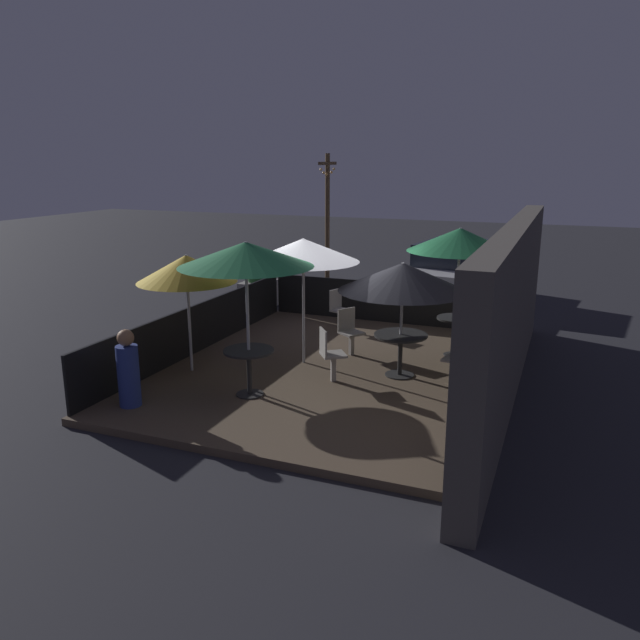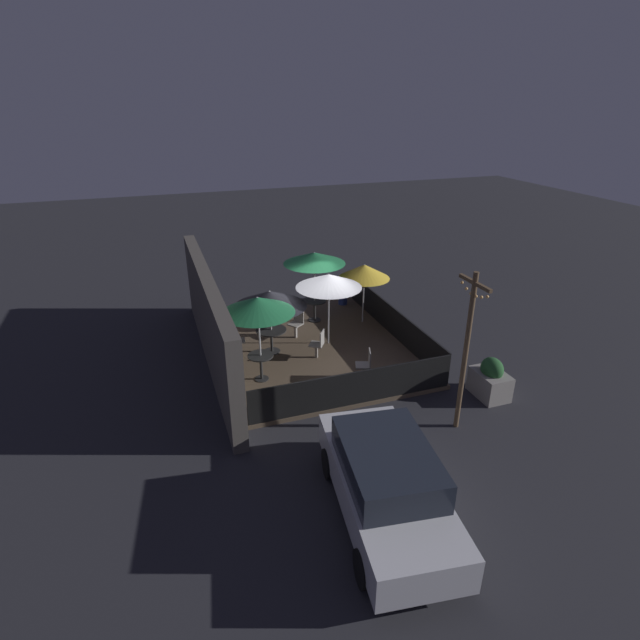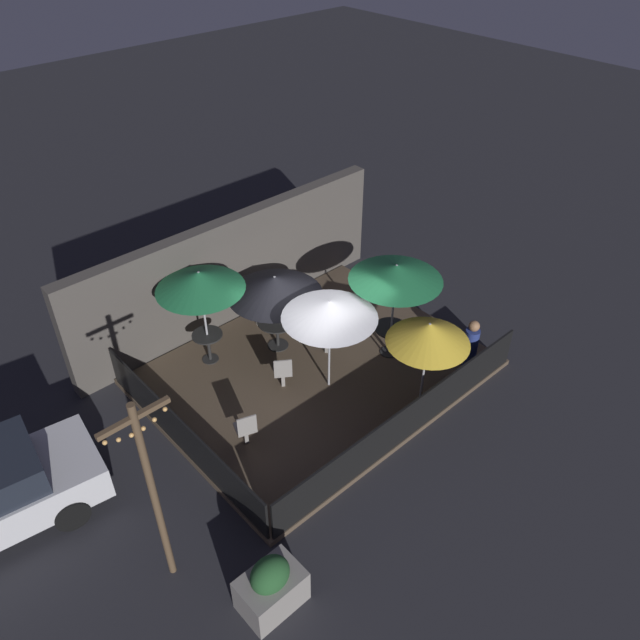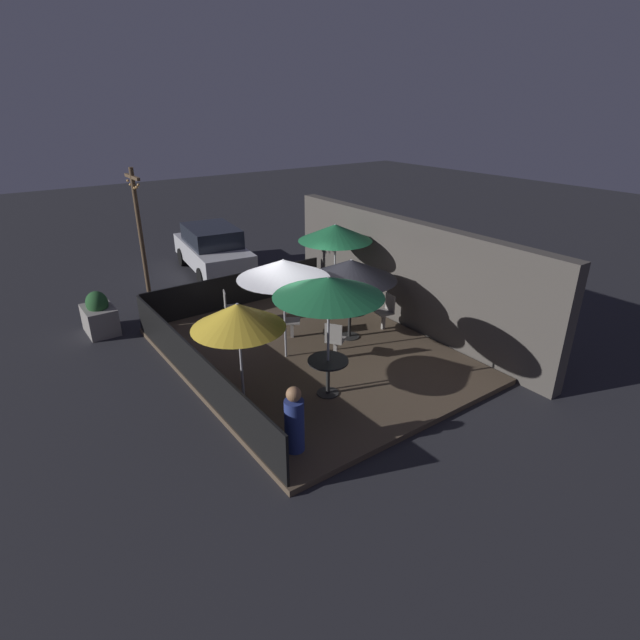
% 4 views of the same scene
% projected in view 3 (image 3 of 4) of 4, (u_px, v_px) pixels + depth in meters
% --- Properties ---
extents(ground_plane, '(60.00, 60.00, 0.00)m').
position_uv_depth(ground_plane, '(315.00, 374.00, 14.66)').
color(ground_plane, '#26262B').
extents(patio_deck, '(7.30, 5.74, 0.12)m').
position_uv_depth(patio_deck, '(315.00, 372.00, 14.63)').
color(patio_deck, brown).
rests_on(patio_deck, ground_plane).
extents(building_wall, '(8.90, 0.36, 2.86)m').
position_uv_depth(building_wall, '(232.00, 270.00, 15.62)').
color(building_wall, '#4C4742').
rests_on(building_wall, ground_plane).
extents(fence_front, '(7.10, 0.05, 0.95)m').
position_uv_depth(fence_front, '(408.00, 421.00, 12.64)').
color(fence_front, black).
rests_on(fence_front, patio_deck).
extents(fence_side_left, '(0.05, 5.54, 0.95)m').
position_uv_depth(fence_side_left, '(180.00, 434.00, 12.37)').
color(fence_side_left, black).
rests_on(fence_side_left, patio_deck).
extents(patio_umbrella_0, '(1.98, 1.98, 2.48)m').
position_uv_depth(patio_umbrella_0, '(200.00, 281.00, 13.52)').
color(patio_umbrella_0, '#B2B2B7').
rests_on(patio_umbrella_0, patio_deck).
extents(patio_umbrella_1, '(2.11, 2.11, 2.49)m').
position_uv_depth(patio_umbrella_1, '(396.00, 273.00, 13.70)').
color(patio_umbrella_1, '#B2B2B7').
rests_on(patio_umbrella_1, patio_deck).
extents(patio_umbrella_2, '(2.22, 2.22, 2.02)m').
position_uv_depth(patio_umbrella_2, '(275.00, 286.00, 14.23)').
color(patio_umbrella_2, '#B2B2B7').
rests_on(patio_umbrella_2, patio_deck).
extents(patio_umbrella_3, '(1.75, 1.75, 2.11)m').
position_uv_depth(patio_umbrella_3, '(429.00, 333.00, 12.69)').
color(patio_umbrella_3, '#B2B2B7').
rests_on(patio_umbrella_3, patio_deck).
extents(patio_umbrella_4, '(2.05, 2.05, 2.34)m').
position_uv_depth(patio_umbrella_4, '(330.00, 309.00, 12.91)').
color(patio_umbrella_4, '#B2B2B7').
rests_on(patio_umbrella_4, patio_deck).
extents(dining_table_0, '(0.71, 0.71, 0.77)m').
position_uv_depth(dining_table_0, '(208.00, 340.00, 14.53)').
color(dining_table_0, black).
rests_on(dining_table_0, patio_deck).
extents(dining_table_1, '(0.81, 0.81, 0.77)m').
position_uv_depth(dining_table_1, '(391.00, 333.00, 14.73)').
color(dining_table_1, black).
rests_on(dining_table_1, patio_deck).
extents(dining_table_2, '(0.94, 0.94, 0.76)m').
position_uv_depth(dining_table_2, '(277.00, 326.00, 14.94)').
color(dining_table_2, black).
rests_on(dining_table_2, patio_deck).
extents(patio_chair_0, '(0.56, 0.56, 0.90)m').
position_uv_depth(patio_chair_0, '(283.00, 371.00, 13.82)').
color(patio_chair_0, gray).
rests_on(patio_chair_0, patio_deck).
extents(patio_chair_1, '(0.46, 0.46, 0.93)m').
position_uv_depth(patio_chair_1, '(256.00, 307.00, 15.71)').
color(patio_chair_1, gray).
rests_on(patio_chair_1, patio_deck).
extents(patio_chair_2, '(0.51, 0.51, 0.91)m').
position_uv_depth(patio_chair_2, '(246.00, 428.00, 12.47)').
color(patio_chair_2, gray).
rests_on(patio_chair_2, patio_deck).
extents(patio_chair_3, '(0.56, 0.56, 0.94)m').
position_uv_depth(patio_chair_3, '(330.00, 336.00, 14.78)').
color(patio_chair_3, gray).
rests_on(patio_chair_3, patio_deck).
extents(patron_0, '(0.36, 0.36, 1.22)m').
position_uv_depth(patron_0, '(471.00, 344.00, 14.45)').
color(patron_0, navy).
rests_on(patron_0, patio_deck).
extents(planter_box, '(1.04, 0.73, 1.13)m').
position_uv_depth(planter_box, '(271.00, 586.00, 9.93)').
color(planter_box, gray).
rests_on(planter_box, ground_plane).
extents(light_post, '(1.10, 0.12, 3.98)m').
position_uv_depth(light_post, '(152.00, 488.00, 9.34)').
color(light_post, brown).
rests_on(light_post, ground_plane).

